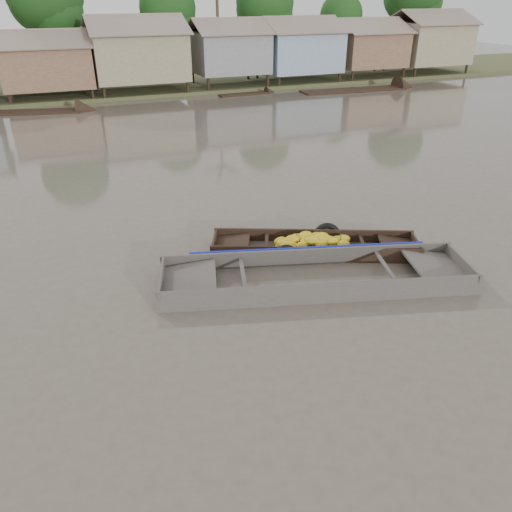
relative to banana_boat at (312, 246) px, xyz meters
name	(u,v)px	position (x,y,z in m)	size (l,w,h in m)	color
ground	(270,294)	(-2.04, -1.67, -0.17)	(120.00, 120.00, 0.00)	#544C40
riverbank	(138,46)	(0.99, 30.19, 2.90)	(120.00, 12.47, 10.22)	#384723
banana_boat	(312,246)	(0.00, 0.00, 0.00)	(5.93, 3.69, 0.85)	black
viewer_boat	(315,279)	(-0.72, -1.58, -0.11)	(8.19, 4.23, 0.64)	#403A36
distant_boats	(250,104)	(6.61, 21.32, -0.22)	(47.61, 15.19, 0.35)	black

